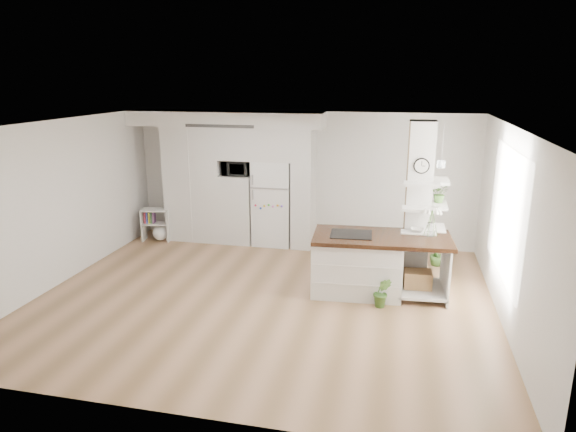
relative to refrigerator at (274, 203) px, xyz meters
name	(u,v)px	position (x,y,z in m)	size (l,w,h in m)	color
floor	(264,297)	(0.53, -2.68, -0.88)	(7.00, 6.00, 0.01)	tan
room	(263,182)	(0.53, -2.68, 0.98)	(7.04, 6.04, 2.72)	white
cabinet_wall	(229,170)	(-0.92, -0.01, 0.63)	(4.00, 0.71, 2.70)	silver
refrigerator	(274,203)	(0.00, 0.00, 0.00)	(0.78, 0.69, 1.75)	white
column	(423,205)	(2.90, -1.55, 0.48)	(0.69, 0.90, 2.70)	silver
window	(506,213)	(4.00, -2.38, 0.62)	(2.40, 2.40, 0.00)	white
pendant_light	(380,167)	(2.23, -2.53, 1.24)	(0.12, 0.12, 0.10)	white
kitchen_island	(365,263)	(2.04, -2.11, -0.38)	(2.20, 1.16, 1.53)	silver
bookshelf	(158,227)	(-2.45, -0.34, -0.58)	(0.63, 0.43, 0.68)	silver
floor_plant_a	(382,292)	(2.35, -2.63, -0.64)	(0.26, 0.21, 0.48)	#43712D
floor_plant_b	(437,253)	(3.24, -0.59, -0.65)	(0.26, 0.26, 0.46)	#43712D
microwave	(237,168)	(-0.75, -0.06, 0.69)	(0.54, 0.37, 0.30)	#2D2D2D
shelf_plant	(440,194)	(3.15, -1.38, 0.65)	(0.27, 0.23, 0.30)	#43712D
decor_bowl	(417,230)	(2.82, -1.78, 0.13)	(0.22, 0.22, 0.05)	white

